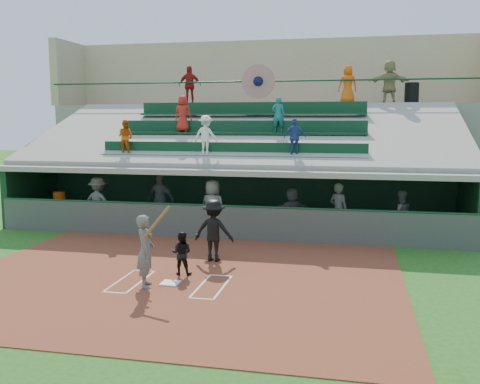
% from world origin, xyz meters
% --- Properties ---
extents(ground, '(100.00, 100.00, 0.00)m').
position_xyz_m(ground, '(0.00, 0.00, 0.00)').
color(ground, '#215618').
rests_on(ground, ground).
extents(dirt_slab, '(11.00, 9.00, 0.02)m').
position_xyz_m(dirt_slab, '(0.00, 0.50, 0.01)').
color(dirt_slab, brown).
rests_on(dirt_slab, ground).
extents(home_plate, '(0.43, 0.43, 0.03)m').
position_xyz_m(home_plate, '(0.00, 0.00, 0.04)').
color(home_plate, silver).
rests_on(home_plate, dirt_slab).
extents(batters_box_chalk, '(2.65, 1.85, 0.01)m').
position_xyz_m(batters_box_chalk, '(0.00, 0.00, 0.02)').
color(batters_box_chalk, white).
rests_on(batters_box_chalk, dirt_slab).
extents(dugout_floor, '(16.00, 3.50, 0.04)m').
position_xyz_m(dugout_floor, '(0.00, 6.75, 0.02)').
color(dugout_floor, gray).
rests_on(dugout_floor, ground).
extents(concourse_slab, '(20.00, 3.00, 4.60)m').
position_xyz_m(concourse_slab, '(0.00, 13.50, 2.30)').
color(concourse_slab, gray).
rests_on(concourse_slab, ground).
extents(grandstand, '(20.40, 10.40, 7.80)m').
position_xyz_m(grandstand, '(-0.01, 10.51, 2.26)').
color(grandstand, '#4B504B').
rests_on(grandstand, ground).
extents(batter_at_plate, '(0.93, 0.78, 1.95)m').
position_xyz_m(batter_at_plate, '(-0.48, -0.32, 0.88)').
color(batter_at_plate, '#525550').
rests_on(batter_at_plate, dirt_slab).
extents(catcher, '(0.55, 0.44, 1.09)m').
position_xyz_m(catcher, '(0.02, 0.81, 0.57)').
color(catcher, black).
rests_on(catcher, dirt_slab).
extents(home_umpire, '(1.13, 0.68, 1.71)m').
position_xyz_m(home_umpire, '(0.49, 2.27, 0.88)').
color(home_umpire, black).
rests_on(home_umpire, dirt_slab).
extents(dugout_bench, '(15.89, 5.17, 0.49)m').
position_xyz_m(dugout_bench, '(-0.25, 8.03, 0.29)').
color(dugout_bench, brown).
rests_on(dugout_bench, dugout_floor).
extents(white_table, '(0.96, 0.78, 0.76)m').
position_xyz_m(white_table, '(-6.45, 6.24, 0.42)').
color(white_table, silver).
rests_on(white_table, dugout_floor).
extents(water_cooler, '(0.45, 0.45, 0.45)m').
position_xyz_m(water_cooler, '(-6.52, 6.19, 1.02)').
color(water_cooler, '#D0530C').
rests_on(water_cooler, white_table).
extents(dugout_player_a, '(1.26, 0.81, 1.84)m').
position_xyz_m(dugout_player_a, '(-4.71, 5.73, 0.96)').
color(dugout_player_a, '#5C5E59').
rests_on(dugout_player_a, dugout_floor).
extents(dugout_player_b, '(1.23, 0.79, 1.94)m').
position_xyz_m(dugout_player_b, '(-2.64, 6.56, 1.01)').
color(dugout_player_b, '#5E615C').
rests_on(dugout_player_b, dugout_floor).
extents(dugout_player_c, '(1.04, 0.82, 1.87)m').
position_xyz_m(dugout_player_c, '(-0.38, 5.42, 0.98)').
color(dugout_player_c, '#61645E').
rests_on(dugout_player_c, dugout_floor).
extents(dugout_player_d, '(1.46, 1.21, 1.57)m').
position_xyz_m(dugout_player_d, '(2.20, 6.29, 0.83)').
color(dugout_player_d, '#575A55').
rests_on(dugout_player_d, dugout_floor).
extents(dugout_player_e, '(0.80, 0.73, 1.83)m').
position_xyz_m(dugout_player_e, '(3.78, 5.89, 0.95)').
color(dugout_player_e, '#51534E').
rests_on(dugout_player_e, dugout_floor).
extents(dugout_player_f, '(0.92, 0.80, 1.60)m').
position_xyz_m(dugout_player_f, '(5.76, 6.11, 0.84)').
color(dugout_player_f, '#555853').
rests_on(dugout_player_f, dugout_floor).
extents(trash_bin, '(0.61, 0.61, 0.92)m').
position_xyz_m(trash_bin, '(6.64, 13.04, 5.06)').
color(trash_bin, black).
rests_on(trash_bin, concourse_slab).
extents(concourse_staff_a, '(1.12, 0.82, 1.76)m').
position_xyz_m(concourse_staff_a, '(-3.22, 12.15, 5.48)').
color(concourse_staff_a, '#A31912').
rests_on(concourse_staff_a, concourse_slab).
extents(concourse_staff_b, '(0.89, 0.67, 1.65)m').
position_xyz_m(concourse_staff_b, '(3.89, 12.21, 5.42)').
color(concourse_staff_b, '#E95B0D').
rests_on(concourse_staff_b, concourse_slab).
extents(concourse_staff_c, '(1.76, 0.75, 1.84)m').
position_xyz_m(concourse_staff_c, '(5.63, 12.30, 5.52)').
color(concourse_staff_c, tan).
rests_on(concourse_staff_c, concourse_slab).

